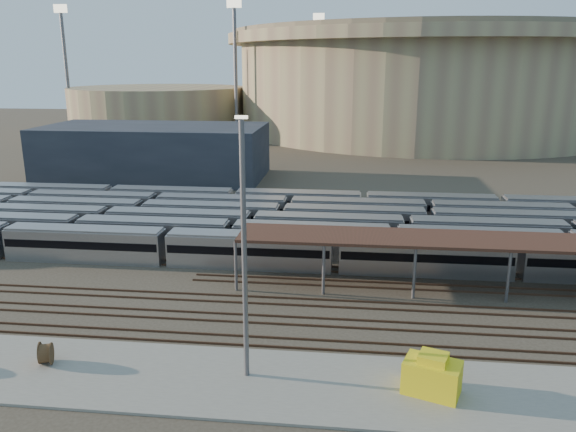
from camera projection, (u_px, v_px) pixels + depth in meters
The scene contains 14 objects.
ground at pixel (316, 299), 53.30m from camera, with size 420.00×420.00×0.00m, color #383026.
apron at pixel (232, 381), 39.45m from camera, with size 50.00×9.00×0.20m, color gray.
subway_trains at pixel (343, 227), 70.32m from camera, with size 127.68×23.90×3.60m.
inspection_shed at pixel (550, 244), 53.41m from camera, with size 60.30×6.00×5.30m.
empty_tracks at pixel (313, 322), 48.49m from camera, with size 170.00×9.62×0.18m.
stadium at pixel (423, 79), 180.33m from camera, with size 124.00×124.00×32.50m.
secondary_arena at pixel (158, 109), 182.53m from camera, with size 56.00×56.00×14.00m, color gray.
service_building at pixel (155, 152), 108.48m from camera, with size 42.00×20.00×10.00m, color #1E232D.
floodlight_0 at pixel (236, 66), 156.48m from camera, with size 4.00×1.00×38.40m.
floodlight_1 at pixel (66, 66), 172.06m from camera, with size 4.00×1.00×38.40m.
floodlight_3 at pixel (318, 65), 202.20m from camera, with size 4.00×1.00×38.40m.
cable_reel_west at pixel (46, 353), 41.38m from camera, with size 1.64×1.64×0.91m, color brown.
yard_light_pole at pixel (244, 252), 37.61m from camera, with size 0.80×0.36×18.32m.
yellow_equipment at pixel (432, 377), 37.61m from camera, with size 3.67×2.29×2.29m, color yellow.
Camera 1 is at (2.89, -49.29, 21.76)m, focal length 35.00 mm.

